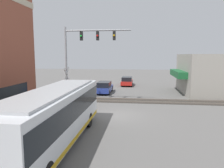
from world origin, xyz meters
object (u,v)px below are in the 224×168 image
(city_bus, at_px, (54,115))
(parked_car_blue, at_px, (104,88))
(crossing_signal, at_px, (67,83))
(pedestrian_at_crossing, at_px, (80,96))
(parked_car_red, at_px, (127,81))

(city_bus, distance_m, parked_car_blue, 17.37)
(crossing_signal, xyz_separation_m, parked_car_blue, (7.62, -2.56, -1.59))
(parked_car_blue, bearing_deg, pedestrian_at_crossing, 169.33)
(pedestrian_at_crossing, bearing_deg, parked_car_blue, -10.67)
(crossing_signal, distance_m, parked_car_red, 16.18)
(parked_car_red, relative_size, pedestrian_at_crossing, 2.68)
(parked_car_blue, bearing_deg, crossing_signal, 161.44)
(crossing_signal, height_order, parked_car_blue, crossing_signal)
(city_bus, height_order, parked_car_blue, city_bus)
(city_bus, bearing_deg, parked_car_blue, -0.00)
(city_bus, relative_size, parked_car_red, 2.41)
(city_bus, xyz_separation_m, parked_car_red, (24.96, -2.60, -1.07))
(crossing_signal, relative_size, parked_car_red, 0.82)
(crossing_signal, bearing_deg, pedestrian_at_crossing, -72.27)
(pedestrian_at_crossing, bearing_deg, parked_car_red, -14.93)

